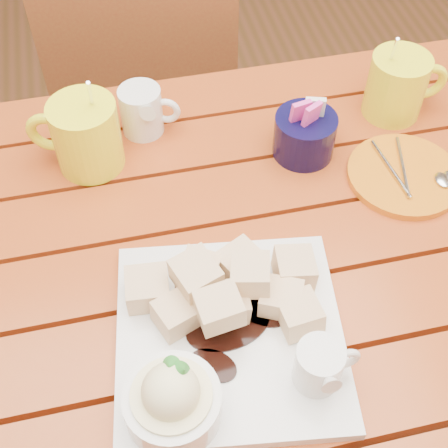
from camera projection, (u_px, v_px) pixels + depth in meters
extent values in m
plane|color=#583719|center=(223.00, 446.00, 1.44)|extent=(5.00, 5.00, 0.00)
cube|color=#9D2C14|center=(265.00, 419.00, 0.73)|extent=(1.20, 0.11, 0.03)
cube|color=#9D2C14|center=(242.00, 334.00, 0.80)|extent=(1.20, 0.11, 0.03)
cube|color=#9D2C14|center=(222.00, 262.00, 0.87)|extent=(1.20, 0.11, 0.03)
cube|color=#9D2C14|center=(206.00, 202.00, 0.94)|extent=(1.20, 0.11, 0.03)
cube|color=#9D2C14|center=(191.00, 150.00, 1.01)|extent=(1.20, 0.11, 0.03)
cube|color=#9D2C14|center=(179.00, 104.00, 1.08)|extent=(1.20, 0.11, 0.03)
cube|color=#9D2C14|center=(179.00, 122.00, 1.13)|extent=(1.12, 0.04, 0.08)
cylinder|color=#9D2C14|center=(420.00, 193.00, 1.45)|extent=(0.06, 0.06, 0.72)
cube|color=white|center=(230.00, 335.00, 0.77)|extent=(0.31, 0.31, 0.02)
cube|color=#CC883E|center=(299.00, 314.00, 0.76)|extent=(0.05, 0.05, 0.04)
cube|color=#CC883E|center=(175.00, 315.00, 0.76)|extent=(0.06, 0.06, 0.04)
cube|color=#CC883E|center=(241.00, 264.00, 0.80)|extent=(0.07, 0.07, 0.04)
cube|color=#CC883E|center=(196.00, 275.00, 0.75)|extent=(0.06, 0.06, 0.04)
cube|color=#CC883E|center=(294.00, 269.00, 0.80)|extent=(0.06, 0.06, 0.04)
cube|color=#CC883E|center=(251.00, 275.00, 0.75)|extent=(0.06, 0.06, 0.04)
cube|color=#CC883E|center=(199.00, 272.00, 0.80)|extent=(0.07, 0.07, 0.04)
cube|color=#CC883E|center=(229.00, 303.00, 0.77)|extent=(0.05, 0.05, 0.04)
cube|color=#CC883E|center=(281.00, 299.00, 0.77)|extent=(0.07, 0.07, 0.04)
cube|color=#CC883E|center=(148.00, 288.00, 0.78)|extent=(0.05, 0.05, 0.04)
cube|color=#CC883E|center=(219.00, 308.00, 0.73)|extent=(0.05, 0.05, 0.04)
cylinder|color=white|center=(173.00, 404.00, 0.68)|extent=(0.11, 0.11, 0.04)
cylinder|color=#FFF1BB|center=(172.00, 400.00, 0.67)|extent=(0.09, 0.09, 0.03)
sphere|color=#FFF1BB|center=(171.00, 392.00, 0.66)|extent=(0.06, 0.06, 0.06)
cone|color=#2D882C|center=(182.00, 371.00, 0.64)|extent=(0.04, 0.04, 0.03)
cone|color=#2D882C|center=(170.00, 365.00, 0.65)|extent=(0.03, 0.03, 0.03)
cylinder|color=white|center=(318.00, 365.00, 0.70)|extent=(0.06, 0.06, 0.06)
cylinder|color=black|center=(321.00, 355.00, 0.68)|extent=(0.04, 0.04, 0.01)
cone|color=white|center=(329.00, 380.00, 0.67)|extent=(0.02, 0.02, 0.03)
torus|color=white|center=(345.00, 359.00, 0.71)|extent=(0.04, 0.01, 0.04)
cylinder|color=#FAF31F|center=(87.00, 136.00, 0.92)|extent=(0.10, 0.10, 0.11)
cylinder|color=black|center=(81.00, 111.00, 0.89)|extent=(0.09, 0.09, 0.01)
torus|color=#FAF31F|center=(49.00, 132.00, 0.93)|extent=(0.07, 0.04, 0.07)
cylinder|color=silver|center=(93.00, 109.00, 0.90)|extent=(0.01, 0.07, 0.15)
cylinder|color=#FAF31F|center=(396.00, 86.00, 1.00)|extent=(0.09, 0.09, 0.11)
cylinder|color=black|center=(402.00, 63.00, 0.97)|extent=(0.08, 0.08, 0.01)
torus|color=#FAF31F|center=(428.00, 82.00, 1.01)|extent=(0.07, 0.02, 0.07)
cylinder|color=silver|center=(389.00, 64.00, 0.98)|extent=(0.03, 0.06, 0.14)
cylinder|color=white|center=(141.00, 111.00, 0.98)|extent=(0.07, 0.07, 0.08)
cylinder|color=white|center=(139.00, 93.00, 0.96)|extent=(0.05, 0.05, 0.01)
cone|color=white|center=(143.00, 111.00, 0.94)|extent=(0.03, 0.03, 0.03)
torus|color=white|center=(166.00, 106.00, 0.99)|extent=(0.05, 0.02, 0.05)
cylinder|color=black|center=(304.00, 135.00, 0.96)|extent=(0.10, 0.10, 0.07)
cube|color=#F041AC|center=(300.00, 113.00, 0.92)|extent=(0.03, 0.02, 0.05)
cube|color=white|center=(315.00, 109.00, 0.92)|extent=(0.03, 0.02, 0.05)
cube|color=#F041AC|center=(311.00, 116.00, 0.91)|extent=(0.03, 0.03, 0.05)
cylinder|color=orange|center=(404.00, 175.00, 0.94)|extent=(0.17, 0.17, 0.01)
cylinder|color=silver|center=(391.00, 168.00, 0.94)|extent=(0.02, 0.12, 0.01)
cylinder|color=silver|center=(403.00, 166.00, 0.94)|extent=(0.04, 0.12, 0.01)
ellipsoid|color=silver|center=(443.00, 180.00, 0.92)|extent=(0.02, 0.03, 0.01)
cube|color=brown|center=(151.00, 105.00, 1.57)|extent=(0.44, 0.44, 0.03)
cylinder|color=brown|center=(213.00, 120.00, 1.85)|extent=(0.03, 0.03, 0.39)
cylinder|color=brown|center=(100.00, 127.00, 1.83)|extent=(0.03, 0.03, 0.39)
cylinder|color=brown|center=(223.00, 205.00, 1.64)|extent=(0.03, 0.03, 0.39)
cylinder|color=brown|center=(95.00, 214.00, 1.62)|extent=(0.03, 0.03, 0.39)
cube|color=brown|center=(143.00, 80.00, 1.29)|extent=(0.39, 0.08, 0.41)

